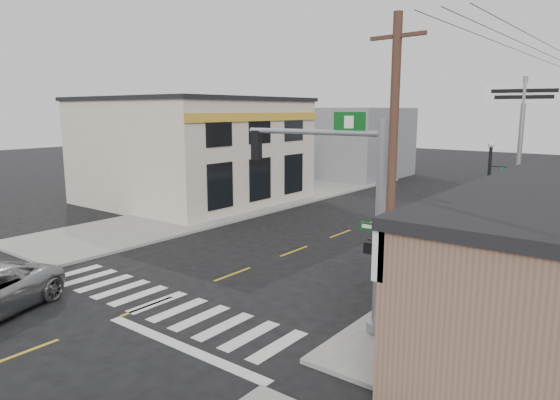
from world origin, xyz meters
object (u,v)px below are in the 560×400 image
Objects in this scene: guide_sign at (494,234)px; fire_hydrant at (458,300)px; lamp_post at (489,192)px; dance_center_sign at (522,118)px; traffic_signal_pole at (357,202)px; utility_pole_near at (391,187)px; bare_tree at (547,206)px.

guide_sign is 4.01× the size of fire_hydrant.
guide_sign is 3.60m from fire_hydrant.
lamp_post is 6.50m from dance_center_sign.
traffic_signal_pole reaches higher than guide_sign.
traffic_signal_pole is 8.92m from lamp_post.
guide_sign is at bearing 91.73° from utility_pole_near.
bare_tree is at bearing 41.95° from traffic_signal_pole.
bare_tree is (2.85, -4.76, 0.49)m from lamp_post.
traffic_signal_pole is at bearing 155.28° from utility_pole_near.
lamp_post reaches higher than bare_tree.
lamp_post reaches higher than guide_sign.
fire_hydrant is (-0.09, -3.31, -1.43)m from guide_sign.
fire_hydrant is at bearing -77.30° from lamp_post.
guide_sign is 0.66× the size of bare_tree.
guide_sign is (2.11, 6.10, -1.78)m from traffic_signal_pole.
fire_hydrant is 0.09× the size of dance_center_sign.
utility_pole_near reaches higher than lamp_post.
bare_tree reaches higher than guide_sign.
bare_tree is (3.10, -10.59, -2.37)m from dance_center_sign.
bare_tree reaches higher than fire_hydrant.
guide_sign is 0.36× the size of dance_center_sign.
lamp_post reaches higher than fire_hydrant.
utility_pole_near is at bearing -117.45° from bare_tree.
bare_tree is at bearing -65.54° from guide_sign.
bare_tree is at bearing 32.70° from fire_hydrant.
bare_tree is (1.87, -2.05, 1.51)m from guide_sign.
dance_center_sign is at bearing 106.33° from bare_tree.
traffic_signal_pole is 1.79m from utility_pole_near.
dance_center_sign is at bearing 82.97° from traffic_signal_pole.
dance_center_sign is at bearing 96.86° from lamp_post.
utility_pole_near reaches higher than dance_center_sign.
lamp_post is 5.56m from bare_tree.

